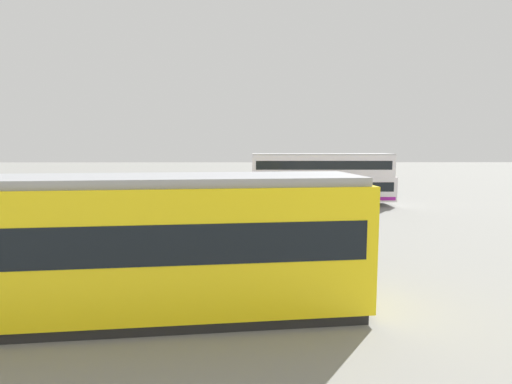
# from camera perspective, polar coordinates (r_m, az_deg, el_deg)

# --- Properties ---
(ground_plane) EXTENTS (160.00, 160.00, 0.00)m
(ground_plane) POSITION_cam_1_polar(r_m,az_deg,el_deg) (25.60, 2.18, -2.84)
(ground_plane) COLOR gray
(double_decker_bus) EXTENTS (10.08, 2.57, 3.65)m
(double_decker_bus) POSITION_cam_1_polar(r_m,az_deg,el_deg) (28.81, 9.21, 1.88)
(double_decker_bus) COLOR silver
(double_decker_bus) RESTS_ON ground
(tram_yellow) EXTENTS (14.32, 4.17, 3.45)m
(tram_yellow) POSITION_cam_1_polar(r_m,az_deg,el_deg) (10.64, -24.50, -6.93)
(tram_yellow) COLOR yellow
(tram_yellow) RESTS_ON ground
(pedestrian_near_railing) EXTENTS (0.39, 0.39, 1.68)m
(pedestrian_near_railing) POSITION_cam_1_polar(r_m,az_deg,el_deg) (19.87, -3.33, -2.74)
(pedestrian_near_railing) COLOR #4C3F2D
(pedestrian_near_railing) RESTS_ON ground
(pedestrian_railing) EXTENTS (7.41, 0.75, 1.08)m
(pedestrian_railing) POSITION_cam_1_polar(r_m,az_deg,el_deg) (20.40, -10.28, -3.24)
(pedestrian_railing) COLOR gray
(pedestrian_railing) RESTS_ON ground
(info_sign) EXTENTS (1.03, 0.32, 2.29)m
(info_sign) POSITION_cam_1_polar(r_m,az_deg,el_deg) (20.86, -24.83, -1.20)
(info_sign) COLOR slate
(info_sign) RESTS_ON ground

